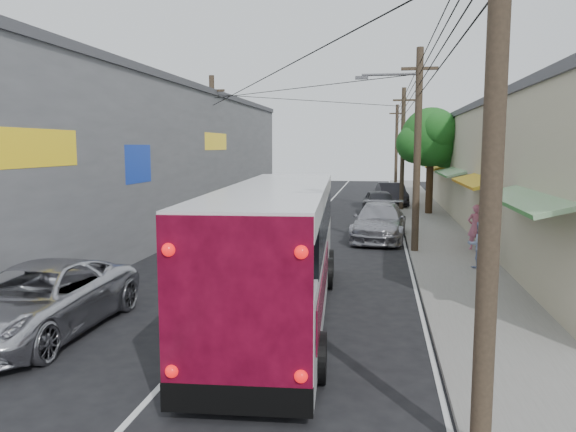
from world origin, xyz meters
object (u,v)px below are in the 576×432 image
parked_car_mid (380,203)px  pedestrian_far (479,245)px  parked_car_far (391,195)px  coach_bus (279,248)px  pedestrian_near (475,227)px  parked_suv (379,222)px  jeepney (38,300)px

parked_car_mid → pedestrian_far: size_ratio=2.90×
parked_car_far → pedestrian_far: bearing=-90.6°
coach_bus → pedestrian_near: bearing=53.0°
parked_suv → pedestrian_far: bearing=-57.4°
parked_car_mid → parked_car_far: (0.80, 5.77, 0.03)m
parked_car_mid → pedestrian_near: 12.11m
coach_bus → pedestrian_far: (5.84, 5.97, -0.78)m
coach_bus → jeepney: (-5.12, -2.36, -0.91)m
coach_bus → parked_suv: coach_bus is taller
parked_car_far → pedestrian_near: size_ratio=2.75×
pedestrian_far → coach_bus: bearing=39.8°
parked_car_far → pedestrian_near: bearing=-87.8°
jeepney → parked_car_mid: bearing=72.2°
parked_suv → parked_car_mid: (0.00, 8.96, -0.02)m
parked_car_mid → pedestrian_near: pedestrian_near is taller
parked_car_mid → jeepney: bearing=-114.9°
parked_suv → parked_car_far: 14.75m
parked_car_far → parked_suv: bearing=-100.7°
parked_suv → pedestrian_far: (3.36, -6.16, 0.10)m
pedestrian_near → pedestrian_far: size_ratio=1.13×
coach_bus → pedestrian_far: size_ratio=7.19×
jeepney → pedestrian_far: (10.96, 8.33, 0.13)m
coach_bus → jeepney: bearing=-159.0°
pedestrian_near → pedestrian_far: bearing=67.8°
parked_suv → pedestrian_far: 7.02m
parked_car_far → pedestrian_far: size_ratio=3.11×
parked_car_far → pedestrian_far: pedestrian_far is taller
parked_car_mid → pedestrian_far: pedestrian_far is taller
parked_suv → parked_car_mid: parked_suv is taller
pedestrian_far → parked_car_far: bearing=-88.9°
coach_bus → parked_car_far: bearing=79.2°
jeepney → parked_suv: size_ratio=1.01×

